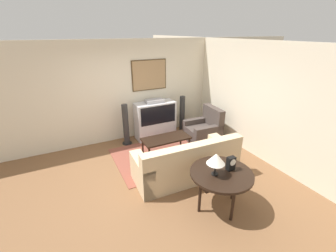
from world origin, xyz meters
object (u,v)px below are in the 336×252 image
coffee_table (166,139)px  console_table (221,176)px  couch (187,164)px  table_lamp (216,159)px  speaker_tower_left (126,126)px  armchair (204,130)px  tv (155,120)px  mantel_clock (231,163)px  speaker_tower_right (182,115)px

coffee_table → console_table: size_ratio=1.14×
couch → console_table: couch is taller
table_lamp → speaker_tower_left: speaker_tower_left is taller
coffee_table → table_lamp: (-0.15, -2.10, 0.63)m
coffee_table → armchair: bearing=9.1°
tv → couch: (-0.19, -2.07, -0.22)m
tv → couch: bearing=-95.2°
coffee_table → speaker_tower_left: speaker_tower_left is taller
couch → armchair: 1.85m
table_lamp → mantel_clock: table_lamp is taller
coffee_table → table_lamp: size_ratio=3.05×
table_lamp → tv: bearing=84.7°
table_lamp → mantel_clock: (0.32, -0.00, -0.17)m
table_lamp → mantel_clock: size_ratio=1.63×
coffee_table → speaker_tower_left: bearing=127.3°
console_table → mantel_clock: bearing=1.0°
tv → table_lamp: size_ratio=2.93×
speaker_tower_right → armchair: bearing=-70.1°
armchair → console_table: 2.67m
table_lamp → speaker_tower_left: size_ratio=0.35×
couch → table_lamp: (-0.10, -1.02, 0.70)m
console_table → table_lamp: 0.39m
table_lamp → speaker_tower_left: bearing=100.7°
armchair → console_table: armchair is taller
console_table → speaker_tower_right: speaker_tower_right is taller
mantel_clock → console_table: bearing=-179.0°
coffee_table → console_table: (-0.01, -2.11, 0.27)m
couch → console_table: 1.08m
couch → console_table: (0.05, -1.03, 0.34)m
console_table → speaker_tower_right: (1.01, 3.07, -0.12)m
tv → speaker_tower_right: 0.87m
console_table → speaker_tower_left: bearing=103.3°
coffee_table → speaker_tower_left: 1.22m
coffee_table → speaker_tower_right: size_ratio=1.05×
speaker_tower_left → couch: bearing=-71.7°
armchair → console_table: (-1.29, -2.31, 0.36)m
tv → armchair: (1.14, -0.78, -0.25)m
couch → coffee_table: 1.09m
console_table → table_lamp: table_lamp is taller
tv → table_lamp: bearing=-95.3°
table_lamp → speaker_tower_left: (-0.58, 3.07, -0.48)m
speaker_tower_left → console_table: bearing=-76.7°
couch → mantel_clock: size_ratio=9.14×
tv → couch: 2.09m
mantel_clock → couch: bearing=102.5°
tv → table_lamp: 3.14m
tv → coffee_table: size_ratio=0.96×
couch → console_table: size_ratio=2.09×
armchair → speaker_tower_right: bearing=-157.2°
coffee_table → table_lamp: table_lamp is taller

